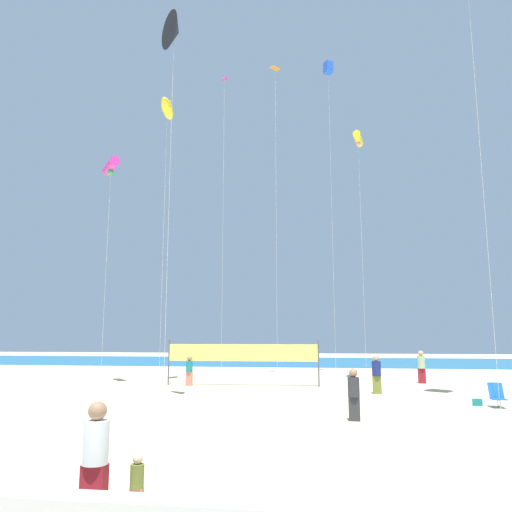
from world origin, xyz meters
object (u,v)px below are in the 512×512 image
kite_yellow_inflatable (167,109)px  kite_yellow_tube (358,140)px  beachgoer_teal_shirt (189,370)px  volleyball_net (242,354)px  beachgoer_navy_shirt (377,373)px  mother_figure (95,455)px  kite_blue_box (328,70)px  kite_magenta_diamond (224,93)px  beachgoer_charcoal_shirt (354,393)px  beachgoer_sage_shirt (421,366)px  beach_handbag (477,402)px  kite_magenta_tube (111,166)px  kite_orange_diamond (276,75)px  toddler_figure (137,483)px  folding_beach_chair (497,395)px  kite_black_delta (174,32)px

kite_yellow_inflatable → kite_yellow_tube: bearing=16.9°
beachgoer_teal_shirt → volleyball_net: (2.80, 0.44, 0.80)m
beachgoer_navy_shirt → volleyball_net: (-6.77, 2.77, 0.69)m
volleyball_net → kite_yellow_tube: (6.71, 3.02, 13.01)m
mother_figure → kite_blue_box: bearing=61.5°
kite_blue_box → kite_magenta_diamond: 8.12m
beachgoer_teal_shirt → beachgoer_charcoal_shirt: bearing=-42.4°
beachgoer_sage_shirt → beach_handbag: bearing=179.0°
kite_magenta_tube → kite_blue_box: size_ratio=0.56×
kite_yellow_inflatable → kite_orange_diamond: kite_orange_diamond is taller
toddler_figure → kite_magenta_tube: size_ratio=0.07×
beachgoer_charcoal_shirt → folding_beach_chair: size_ratio=1.81×
beachgoer_sage_shirt → kite_orange_diamond: 20.86m
beachgoer_charcoal_shirt → kite_orange_diamond: (-3.92, 14.52, 19.19)m
beach_handbag → kite_yellow_inflatable: size_ratio=0.02×
beachgoer_navy_shirt → kite_magenta_tube: 18.03m
beachgoer_sage_shirt → kite_yellow_tube: size_ratio=0.12×
kite_yellow_inflatable → kite_magenta_diamond: (2.56, 3.85, 2.82)m
folding_beach_chair → beachgoer_navy_shirt: bearing=108.1°
kite_black_delta → kite_orange_diamond: bearing=76.5°
kite_magenta_tube → kite_blue_box: kite_blue_box is taller
beachgoer_sage_shirt → folding_beach_chair: size_ratio=2.04×
beachgoer_navy_shirt → beach_handbag: bearing=89.8°
beachgoer_teal_shirt → kite_black_delta: size_ratio=0.10×
kite_yellow_inflatable → beachgoer_charcoal_shirt: bearing=-45.2°
folding_beach_chair → kite_blue_box: (-5.76, 13.11, 21.03)m
beachgoer_sage_shirt → kite_magenta_tube: kite_magenta_tube is taller
toddler_figure → kite_magenta_tube: bearing=142.2°
volleyball_net → kite_yellow_inflatable: (-4.49, -0.38, 14.19)m
mother_figure → kite_black_delta: bearing=83.8°
beach_handbag → kite_yellow_inflatable: 22.24m
folding_beach_chair → volleyball_net: bearing=120.1°
kite_yellow_inflatable → folding_beach_chair: bearing=-22.0°
beachgoer_sage_shirt → beach_handbag: beachgoer_sage_shirt is taller
kite_yellow_tube → kite_blue_box: bearing=115.5°
kite_yellow_inflatable → kite_blue_box: (9.51, 6.94, 5.67)m
beachgoer_teal_shirt → kite_magenta_tube: (-4.54, -0.96, 11.25)m
kite_yellow_inflatable → kite_black_delta: bearing=-69.5°
kite_magenta_diamond → kite_magenta_tube: bearing=-138.1°
kite_yellow_tube → kite_blue_box: 7.89m
beachgoer_navy_shirt → volleyball_net: bearing=-66.9°
beachgoer_navy_shirt → kite_yellow_tube: kite_yellow_tube is taller
toddler_figure → volleyball_net: volleyball_net is taller
volleyball_net → kite_magenta_diamond: size_ratio=0.41×
beach_handbag → kite_orange_diamond: (-8.70, 10.45, 19.92)m
beachgoer_teal_shirt → kite_magenta_diamond: kite_magenta_diamond is taller
folding_beach_chair → kite_magenta_diamond: 24.34m
beachgoer_teal_shirt → kite_magenta_tube: size_ratio=0.13×
folding_beach_chair → kite_magenta_tube: kite_magenta_tube is taller
mother_figure → kite_yellow_tube: 26.81m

